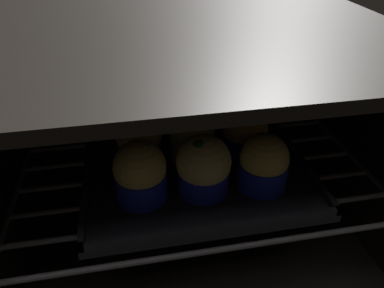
# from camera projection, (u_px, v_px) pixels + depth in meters

# --- Properties ---
(oven_cavity) EXTENTS (0.59, 0.47, 0.37)m
(oven_cavity) POSITION_uv_depth(u_px,v_px,m) (186.00, 131.00, 0.63)
(oven_cavity) COLOR black
(oven_cavity) RESTS_ON ground
(oven_rack) EXTENTS (0.55, 0.42, 0.01)m
(oven_rack) POSITION_uv_depth(u_px,v_px,m) (191.00, 161.00, 0.61)
(oven_rack) COLOR #4C494C
(oven_rack) RESTS_ON oven_cavity
(baking_tray) EXTENTS (0.34, 0.34, 0.02)m
(baking_tray) POSITION_uv_depth(u_px,v_px,m) (192.00, 159.00, 0.60)
(baking_tray) COLOR black
(baking_tray) RESTS_ON oven_rack
(muffin_row0_col0) EXTENTS (0.07, 0.07, 0.09)m
(muffin_row0_col0) POSITION_uv_depth(u_px,v_px,m) (140.00, 173.00, 0.49)
(muffin_row0_col0) COLOR #1928B7
(muffin_row0_col0) RESTS_ON baking_tray
(muffin_row0_col1) EXTENTS (0.08, 0.08, 0.09)m
(muffin_row0_col1) POSITION_uv_depth(u_px,v_px,m) (201.00, 167.00, 0.50)
(muffin_row0_col1) COLOR #1928B7
(muffin_row0_col1) RESTS_ON baking_tray
(muffin_row0_col2) EXTENTS (0.07, 0.07, 0.08)m
(muffin_row0_col2) POSITION_uv_depth(u_px,v_px,m) (263.00, 163.00, 0.52)
(muffin_row0_col2) COLOR #1928B7
(muffin_row0_col2) RESTS_ON baking_tray
(muffin_row1_col0) EXTENTS (0.07, 0.07, 0.09)m
(muffin_row1_col0) POSITION_uv_depth(u_px,v_px,m) (139.00, 139.00, 0.56)
(muffin_row1_col0) COLOR #1928B7
(muffin_row1_col0) RESTS_ON baking_tray
(muffin_row1_col1) EXTENTS (0.07, 0.07, 0.10)m
(muffin_row1_col1) POSITION_uv_depth(u_px,v_px,m) (192.00, 133.00, 0.58)
(muffin_row1_col1) COLOR silver
(muffin_row1_col1) RESTS_ON baking_tray
(muffin_row1_col2) EXTENTS (0.07, 0.07, 0.08)m
(muffin_row1_col2) POSITION_uv_depth(u_px,v_px,m) (244.00, 132.00, 0.59)
(muffin_row1_col2) COLOR #1928B7
(muffin_row1_col2) RESTS_ON baking_tray
(muffin_row2_col0) EXTENTS (0.07, 0.07, 0.09)m
(muffin_row2_col0) POSITION_uv_depth(u_px,v_px,m) (133.00, 114.00, 0.63)
(muffin_row2_col0) COLOR silver
(muffin_row2_col0) RESTS_ON baking_tray
(muffin_row2_col1) EXTENTS (0.07, 0.07, 0.09)m
(muffin_row2_col1) POSITION_uv_depth(u_px,v_px,m) (184.00, 109.00, 0.64)
(muffin_row2_col1) COLOR #1928B7
(muffin_row2_col1) RESTS_ON baking_tray
(muffin_row2_col2) EXTENTS (0.08, 0.08, 0.09)m
(muffin_row2_col2) POSITION_uv_depth(u_px,v_px,m) (230.00, 107.00, 0.65)
(muffin_row2_col2) COLOR #1928B7
(muffin_row2_col2) RESTS_ON baking_tray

